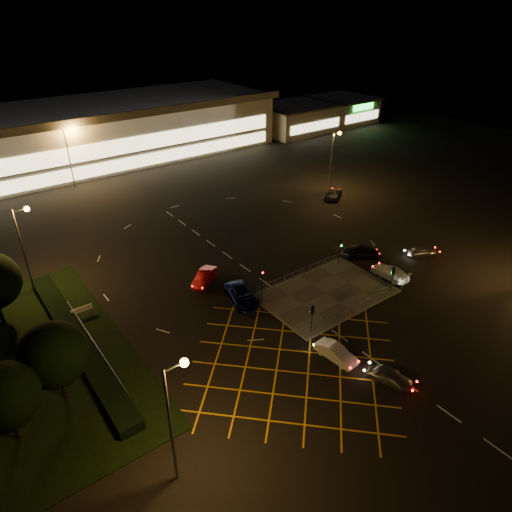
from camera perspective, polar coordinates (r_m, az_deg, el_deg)
ground at (r=51.68m, az=5.63°, el=-4.50°), size 180.00×180.00×0.00m
pedestrian_island at (r=51.66m, az=8.77°, el=-4.67°), size 14.00×9.00×0.12m
grass_verge at (r=47.04m, az=-27.16°, el=-12.15°), size 18.00×30.00×0.08m
hedge at (r=47.18m, az=-21.42°, el=-9.79°), size 2.00×26.00×1.00m
supermarket at (r=100.44m, az=-19.16°, el=14.50°), size 72.00×26.50×10.50m
retail_unit_a at (r=116.60m, az=5.02°, el=16.82°), size 18.80×14.80×6.35m
retail_unit_b at (r=127.52m, az=10.72°, el=17.55°), size 14.80×14.80×6.35m
streetlight_sw at (r=30.44m, az=-10.14°, el=-18.14°), size 1.78×0.56×10.03m
streetlight_nw at (r=54.29m, az=-26.96°, el=1.94°), size 1.78×0.56×10.03m
streetlight_ne at (r=77.57m, az=9.68°, el=12.51°), size 1.78×0.56×10.03m
streetlight_far_left at (r=84.59m, az=-22.21°, el=12.20°), size 1.78×0.56×10.03m
streetlight_far_right at (r=103.28m, az=-0.20°, el=17.16°), size 1.78×0.56×10.03m
signal_sw at (r=44.53m, az=7.05°, el=-7.17°), size 0.28×0.30×3.15m
signal_se at (r=52.32m, az=16.73°, el=-2.21°), size 0.28×0.30×3.15m
signal_nw at (r=49.48m, az=0.76°, el=-2.76°), size 0.28×0.30×3.15m
signal_ne at (r=56.59m, az=10.47°, el=1.17°), size 0.28×0.30×3.15m
tree_a at (r=38.10m, az=-28.99°, el=-15.11°), size 5.04×5.04×6.86m
tree_e at (r=39.61m, az=-24.01°, el=-11.20°), size 5.40×5.40×7.35m
car_near_silver at (r=41.93m, az=16.43°, el=-14.20°), size 2.73×4.15×1.31m
car_queue_white at (r=43.05m, az=9.97°, el=-11.84°), size 1.85×4.26×1.36m
car_left_blue at (r=49.54m, az=-1.81°, el=-4.94°), size 3.81×6.00×1.54m
car_far_dkgrey at (r=59.41m, az=13.06°, el=0.53°), size 5.33×4.60×1.47m
car_right_silver at (r=61.92m, az=20.05°, el=0.53°), size 3.84×2.91×1.22m
car_circ_red at (r=52.99m, az=-6.44°, el=-2.65°), size 4.52×3.89×1.47m
car_east_grey at (r=76.99m, az=9.65°, el=7.72°), size 5.29×4.54×1.35m
car_approach_white at (r=55.99m, az=16.41°, el=-1.93°), size 2.03×4.82×1.39m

